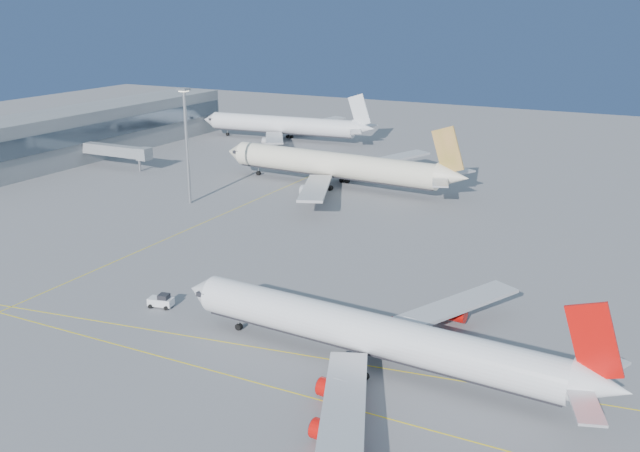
{
  "coord_description": "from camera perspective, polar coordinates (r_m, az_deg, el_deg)",
  "views": [
    {
      "loc": [
        50.4,
        -81.21,
        45.5
      ],
      "look_at": [
        -6.02,
        28.71,
        7.0
      ],
      "focal_mm": 40.0,
      "sensor_mm": 36.0,
      "label": 1
    }
  ],
  "objects": [
    {
      "name": "pushback_tug",
      "position": [
        115.15,
        -12.57,
        -5.87
      ],
      "size": [
        4.17,
        3.02,
        2.16
      ],
      "rotation": [
        0.0,
        0.0,
        0.21
      ],
      "color": "white",
      "rests_on": "ground"
    },
    {
      "name": "light_mast",
      "position": [
        170.09,
        -10.65,
        7.05
      ],
      "size": [
        2.36,
        2.36,
        27.26
      ],
      "color": "gray",
      "rests_on": "ground"
    },
    {
      "name": "ground",
      "position": [
        105.85,
        -4.24,
        -8.2
      ],
      "size": [
        500.0,
        500.0,
        0.0
      ],
      "primitive_type": "plane",
      "color": "slate",
      "rests_on": "ground"
    },
    {
      "name": "airliner_third",
      "position": [
        250.65,
        -2.78,
        8.06
      ],
      "size": [
        65.37,
        60.05,
        17.53
      ],
      "rotation": [
        0.0,
        0.0,
        0.09
      ],
      "color": "white",
      "rests_on": "ground"
    },
    {
      "name": "airliner_etihad",
      "position": [
        185.14,
        1.45,
        4.87
      ],
      "size": [
        71.03,
        65.52,
        18.53
      ],
      "rotation": [
        0.0,
        0.0,
        -0.06
      ],
      "color": "beige",
      "rests_on": "ground"
    },
    {
      "name": "jet_bridge",
      "position": [
        213.76,
        -15.74,
        5.78
      ],
      "size": [
        23.6,
        3.6,
        6.9
      ],
      "color": "gray",
      "rests_on": "ground"
    },
    {
      "name": "taxiway_lines",
      "position": [
        118.21,
        -8.77,
        -5.54
      ],
      "size": [
        118.86,
        140.0,
        0.02
      ],
      "color": "yellow",
      "rests_on": "ground"
    },
    {
      "name": "terminal",
      "position": [
        237.49,
        -17.59,
        7.3
      ],
      "size": [
        18.4,
        110.0,
        15.0
      ],
      "color": "gray",
      "rests_on": "ground"
    },
    {
      "name": "airliner_virgin",
      "position": [
        93.3,
        4.59,
        -8.75
      ],
      "size": [
        61.97,
        55.58,
        15.28
      ],
      "rotation": [
        0.0,
        0.0,
        -0.06
      ],
      "color": "white",
      "rests_on": "ground"
    }
  ]
}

